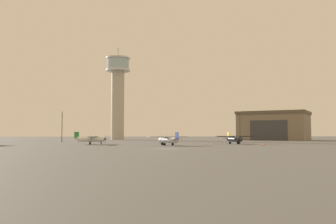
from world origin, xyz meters
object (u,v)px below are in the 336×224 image
Objects in this scene: airplane_silver at (168,139)px; light_post_east at (62,124)px; control_tower at (118,90)px; light_post_west at (240,123)px; airplane_black at (234,139)px; airplane_white at (91,139)px; traffic_cone_near_left at (263,144)px.

airplane_silver is 37.51m from light_post_east.
control_tower reaches higher than light_post_west.
light_post_west is at bearing 148.26° from airplane_black.
control_tower is 4.15× the size of light_post_east.
traffic_cone_near_left is at bearing -18.30° from airplane_white.
light_post_east is (-12.46, -36.13, -13.53)m from control_tower.
light_post_west is at bearing -44.90° from control_tower.
airplane_black reaches higher than traffic_cone_near_left.
airplane_black is 1.08× the size of light_post_east.
light_post_east is (-41.80, 17.93, 3.74)m from airplane_black.
airplane_black is (29.33, -54.06, -17.27)m from control_tower.
airplane_white is 20.78m from light_post_east.
control_tower is 3.74× the size of airplane_white.
control_tower reaches higher than airplane_white.
airplane_silver is 18.71m from traffic_cone_near_left.
light_post_east is at bearing -109.03° from control_tower.
airplane_white is at bearing -61.04° from light_post_east.
airplane_white is 42.73m from light_post_west.
airplane_white is (-2.57, -54.02, -17.23)m from control_tower.
airplane_silver is at bearing -73.23° from airplane_black.
control_tower is 3.83× the size of airplane_black.
light_post_east reaches higher than traffic_cone_near_left.
airplane_white reaches higher than airplane_black.
airplane_silver is 35.02m from light_post_west.
light_post_east is (-9.90, 17.89, 3.70)m from airplane_white.
control_tower is at bearing 85.53° from airplane_white.
airplane_silver is at bearing -77.58° from control_tower.
airplane_black is 17.75m from airplane_silver.
light_post_west reaches higher than airplane_white.
airplane_silver is at bearing -129.32° from light_post_west.
light_post_west reaches higher than airplane_black.
control_tower is 55.58× the size of traffic_cone_near_left.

